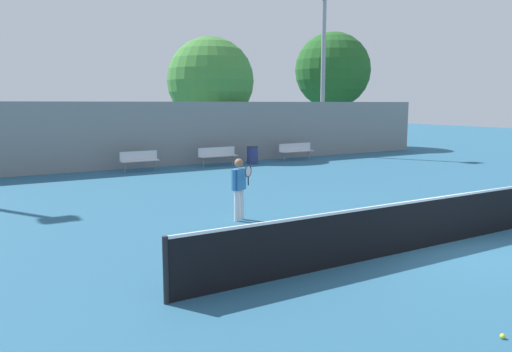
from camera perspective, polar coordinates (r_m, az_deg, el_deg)
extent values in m
plane|color=#285B7A|center=(11.53, 19.77, -7.47)|extent=(100.00, 100.00, 0.00)
cylinder|color=black|center=(7.81, -10.28, -10.56)|extent=(0.09, 0.09, 1.06)
cube|color=black|center=(11.41, 19.89, -5.02)|extent=(12.15, 0.03, 1.01)
cube|color=white|center=(11.30, 20.03, -2.40)|extent=(12.15, 0.04, 0.05)
cylinder|color=silver|center=(12.95, -2.20, -3.42)|extent=(0.14, 0.14, 0.81)
cylinder|color=silver|center=(13.14, -1.70, -3.25)|extent=(0.14, 0.14, 0.81)
cube|color=teal|center=(12.92, -1.97, -0.37)|extent=(0.45, 0.37, 0.56)
cylinder|color=teal|center=(12.71, -2.55, -0.48)|extent=(0.10, 0.10, 0.54)
cylinder|color=teal|center=(13.14, -1.40, -0.19)|extent=(0.10, 0.10, 0.54)
sphere|color=#8E6647|center=(12.87, -1.97, 1.49)|extent=(0.23, 0.23, 0.23)
cylinder|color=black|center=(12.79, -0.89, -0.59)|extent=(0.03, 0.03, 0.22)
torus|color=black|center=(12.75, -0.89, 0.54)|extent=(0.28, 0.18, 0.31)
cylinder|color=silver|center=(12.75, -0.89, 0.54)|extent=(0.23, 0.14, 0.27)
cube|color=silver|center=(24.43, -4.33, 2.29)|extent=(1.98, 0.40, 0.04)
cylinder|color=gray|center=(24.11, -6.01, 1.59)|extent=(0.06, 0.06, 0.46)
cylinder|color=gray|center=(24.82, -2.69, 1.82)|extent=(0.06, 0.06, 0.46)
cube|color=silver|center=(24.57, -4.53, 2.83)|extent=(1.98, 0.04, 0.40)
cube|color=silver|center=(26.87, 4.68, 2.83)|extent=(2.04, 0.40, 0.04)
cylinder|color=gray|center=(26.43, 3.24, 2.21)|extent=(0.06, 0.06, 0.46)
cylinder|color=gray|center=(27.38, 6.07, 2.39)|extent=(0.06, 0.06, 0.46)
cube|color=silver|center=(27.00, 4.47, 3.33)|extent=(2.04, 0.04, 0.40)
cube|color=silver|center=(22.94, -13.12, 1.70)|extent=(1.72, 0.40, 0.04)
cylinder|color=gray|center=(22.77, -14.74, 0.96)|extent=(0.06, 0.06, 0.46)
cylinder|color=gray|center=(23.19, -11.48, 1.20)|extent=(0.06, 0.06, 0.46)
cube|color=silver|center=(23.09, -13.27, 2.28)|extent=(1.72, 0.04, 0.40)
cylinder|color=#939399|center=(29.71, 7.66, 11.23)|extent=(0.25, 0.25, 9.16)
cylinder|color=navy|center=(25.16, -0.42, 2.36)|extent=(0.55, 0.55, 0.85)
cylinder|color=#333338|center=(25.12, -0.42, 3.37)|extent=(0.58, 0.58, 0.04)
sphere|color=#D1E038|center=(7.54, 26.35, -16.08)|extent=(0.07, 0.07, 0.07)
cube|color=gray|center=(24.51, -10.29, 4.72)|extent=(33.31, 0.06, 3.11)
cylinder|color=brown|center=(35.74, 8.62, 5.93)|extent=(0.37, 0.37, 3.20)
sphere|color=#235B23|center=(35.78, 8.75, 11.84)|extent=(5.23, 5.23, 5.23)
cylinder|color=brown|center=(28.69, -5.14, 4.55)|extent=(0.40, 0.40, 2.33)
sphere|color=#428438|center=(28.65, -5.22, 10.78)|extent=(4.87, 4.87, 4.87)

